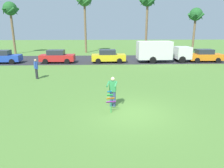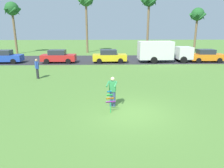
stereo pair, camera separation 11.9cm
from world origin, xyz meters
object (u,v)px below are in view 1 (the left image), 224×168
(parked_car_blue, at_px, (3,57))
(palm_tree_left_near, at_px, (10,11))
(palm_tree_far_left, at_px, (196,16))
(parked_car_yellow, at_px, (108,56))
(palm_tree_centre_far, at_px, (148,3))
(kite_held, at_px, (110,99))
(parked_car_orange, at_px, (205,56))
(person_walker_near, at_px, (36,68))
(parked_car_red, at_px, (57,57))
(person_kite_flyer, at_px, (113,91))
(palm_tree_right_near, at_px, (84,3))
(parked_truck_white_box, at_px, (160,51))

(parked_car_blue, xyz_separation_m, palm_tree_left_near, (-2.18, 9.21, 5.97))
(palm_tree_far_left, bearing_deg, palm_tree_left_near, -179.34)
(parked_car_yellow, xyz_separation_m, palm_tree_centre_far, (6.33, 8.12, 7.16))
(kite_held, distance_m, palm_tree_left_near, 29.56)
(parked_car_orange, relative_size, palm_tree_far_left, 0.58)
(parked_car_blue, height_order, person_walker_near, person_walker_near)
(parked_car_red, bearing_deg, parked_car_orange, 0.00)
(person_kite_flyer, relative_size, parked_car_orange, 0.41)
(kite_held, relative_size, parked_car_orange, 0.25)
(palm_tree_far_left, bearing_deg, parked_car_blue, -160.99)
(person_kite_flyer, distance_m, palm_tree_centre_far, 24.89)
(parked_car_blue, height_order, palm_tree_right_near, palm_tree_right_near)
(person_walker_near, bearing_deg, parked_car_yellow, 51.53)
(person_walker_near, bearing_deg, parked_car_orange, 23.34)
(parked_car_blue, distance_m, parked_car_red, 6.63)
(parked_car_blue, distance_m, palm_tree_right_near, 15.68)
(person_kite_flyer, relative_size, parked_car_yellow, 0.41)
(parked_car_yellow, relative_size, person_walker_near, 2.44)
(person_kite_flyer, bearing_deg, kite_held, -101.87)
(parked_car_yellow, bearing_deg, palm_tree_centre_far, 52.07)
(kite_held, distance_m, parked_car_blue, 20.12)
(kite_held, bearing_deg, person_walker_near, 129.42)
(parked_car_red, relative_size, parked_truck_white_box, 0.62)
(palm_tree_left_near, relative_size, palm_tree_far_left, 1.11)
(palm_tree_far_left, bearing_deg, parked_car_yellow, -147.08)
(kite_held, xyz_separation_m, person_walker_near, (-6.16, 7.50, 0.22))
(person_kite_flyer, distance_m, parked_car_blue, 19.67)
(parked_car_blue, bearing_deg, person_walker_near, -51.11)
(parked_car_orange, bearing_deg, parked_car_red, -180.00)
(parked_car_orange, height_order, palm_tree_centre_far, palm_tree_centre_far)
(parked_car_red, height_order, palm_tree_left_near, palm_tree_left_near)
(parked_car_blue, height_order, parked_car_yellow, same)
(person_kite_flyer, relative_size, palm_tree_far_left, 0.24)
(parked_car_blue, bearing_deg, palm_tree_far_left, 19.01)
(parked_car_red, relative_size, parked_car_yellow, 1.00)
(person_kite_flyer, height_order, parked_car_yellow, person_kite_flyer)
(parked_car_yellow, height_order, parked_car_orange, same)
(kite_held, relative_size, parked_car_blue, 0.25)
(person_kite_flyer, height_order, parked_truck_white_box, parked_truck_white_box)
(parked_car_red, height_order, palm_tree_right_near, palm_tree_right_near)
(kite_held, height_order, parked_car_red, parked_car_red)
(parked_car_red, relative_size, palm_tree_left_near, 0.52)
(parked_car_blue, height_order, palm_tree_left_near, palm_tree_left_near)
(person_kite_flyer, height_order, kite_held, person_kite_flyer)
(parked_car_blue, height_order, parked_car_red, same)
(parked_car_red, bearing_deg, palm_tree_centre_far, 32.63)
(palm_tree_left_near, bearing_deg, palm_tree_far_left, 0.66)
(parked_truck_white_box, relative_size, parked_car_orange, 1.59)
(parked_car_orange, bearing_deg, person_kite_flyer, -129.97)
(parked_car_orange, height_order, palm_tree_far_left, palm_tree_far_left)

